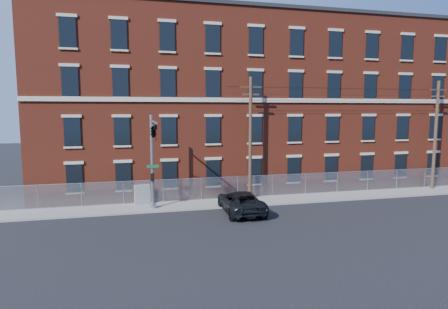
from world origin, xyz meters
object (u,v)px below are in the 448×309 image
object	(u,v)px
traffic_signal_mast	(153,141)
pickup_truck	(241,202)
utility_cabinet	(142,194)
utility_pole_near	(250,136)

from	to	relation	value
traffic_signal_mast	pickup_truck	bearing A→B (deg)	0.23
pickup_truck	utility_cabinet	size ratio (longest dim) A/B	3.82
pickup_truck	utility_cabinet	xyz separation A→B (m)	(-6.97, 3.79, 0.07)
utility_pole_near	utility_cabinet	bearing A→B (deg)	177.38
traffic_signal_mast	utility_pole_near	distance (m)	8.70
traffic_signal_mast	utility_cabinet	xyz separation A→B (m)	(-0.74, 3.82, -4.52)
traffic_signal_mast	utility_pole_near	bearing A→B (deg)	23.14
traffic_signal_mast	utility_pole_near	size ratio (longest dim) A/B	0.70
traffic_signal_mast	utility_cabinet	size ratio (longest dim) A/B	4.68
utility_pole_near	pickup_truck	bearing A→B (deg)	-117.57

